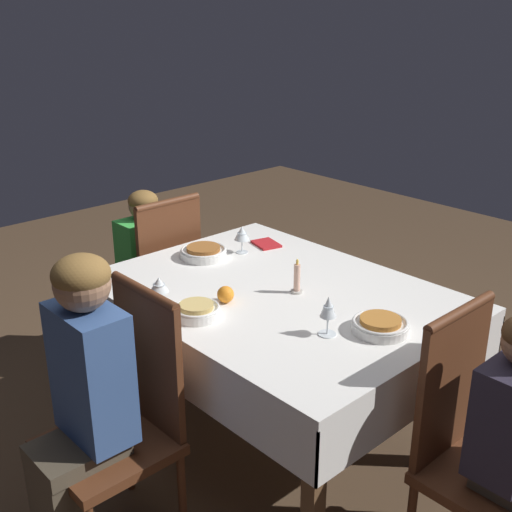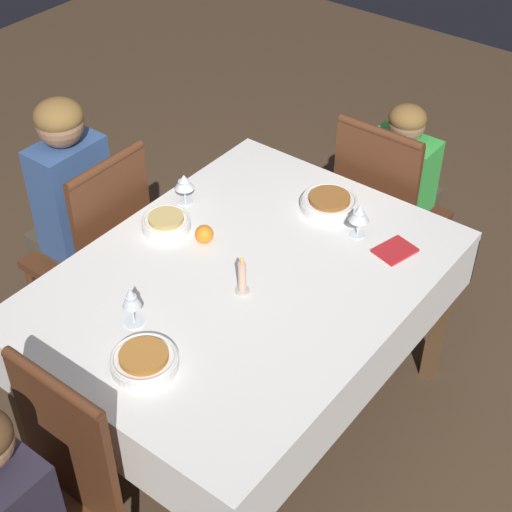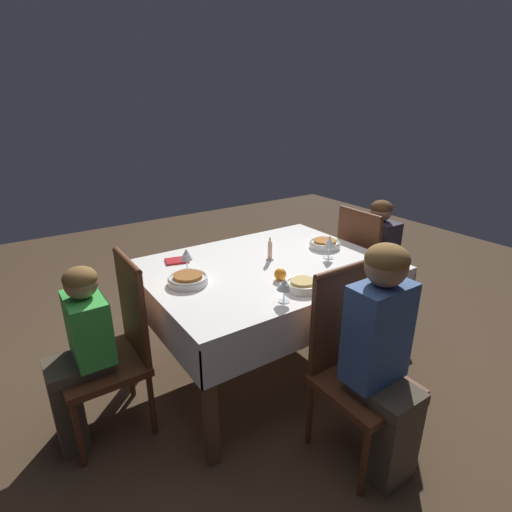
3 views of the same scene
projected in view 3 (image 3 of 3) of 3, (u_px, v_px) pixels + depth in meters
ground_plane at (265, 366)px, 2.81m from camera, size 8.00×8.00×0.00m
dining_table at (266, 276)px, 2.56m from camera, size 1.50×1.13×0.78m
chair_south at (354, 360)px, 2.01m from camera, size 0.43×0.43×1.00m
chair_east at (365, 267)px, 3.13m from camera, size 0.43×0.43×1.00m
chair_west at (115, 344)px, 2.15m from camera, size 0.43×0.43×1.00m
person_adult_denim at (384, 352)px, 1.84m from camera, size 0.30×0.34×1.18m
person_child_dark at (381, 257)px, 3.20m from camera, size 0.33×0.30×1.05m
person_child_green at (79, 351)px, 2.05m from camera, size 0.33×0.30×1.00m
bowl_south at (303, 285)px, 2.18m from camera, size 0.19×0.19×0.06m
wine_glass_south at (284, 285)px, 2.03m from camera, size 0.08×0.08×0.13m
bowl_east at (325, 244)px, 2.81m from camera, size 0.22×0.22×0.06m
wine_glass_east at (329, 242)px, 2.59m from camera, size 0.07×0.07×0.16m
bowl_west at (188, 279)px, 2.25m from camera, size 0.23×0.23×0.06m
wine_glass_west at (186, 255)px, 2.41m from camera, size 0.08×0.08×0.14m
candle_centerpiece at (270, 251)px, 2.58m from camera, size 0.05×0.05×0.15m
orange_fruit at (280, 274)px, 2.30m from camera, size 0.07×0.07×0.07m
napkin_red_folded at (177, 261)px, 2.57m from camera, size 0.17×0.14×0.01m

